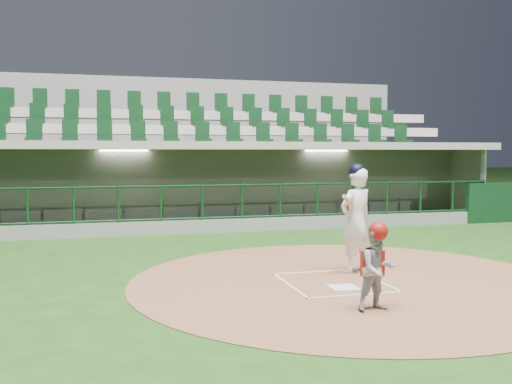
{
  "coord_description": "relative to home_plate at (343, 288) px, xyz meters",
  "views": [
    {
      "loc": [
        -3.59,
        -8.77,
        2.12
      ],
      "look_at": [
        -0.52,
        2.6,
        1.3
      ],
      "focal_mm": 40.0,
      "sensor_mm": 36.0,
      "label": 1
    }
  ],
  "objects": [
    {
      "name": "ground",
      "position": [
        0.0,
        0.7,
        -0.02
      ],
      "size": [
        120.0,
        120.0,
        0.0
      ],
      "primitive_type": "plane",
      "color": "#1C4212",
      "rests_on": "ground"
    },
    {
      "name": "dirt_circle",
      "position": [
        0.3,
        0.5,
        -0.02
      ],
      "size": [
        7.2,
        7.2,
        0.01
      ],
      "primitive_type": "cylinder",
      "color": "brown",
      "rests_on": "ground"
    },
    {
      "name": "home_plate",
      "position": [
        0.0,
        0.0,
        0.0
      ],
      "size": [
        0.43,
        0.43,
        0.02
      ],
      "primitive_type": "cube",
      "color": "silver",
      "rests_on": "dirt_circle"
    },
    {
      "name": "batter_box_chalk",
      "position": [
        0.0,
        0.4,
        -0.0
      ],
      "size": [
        1.55,
        1.8,
        0.01
      ],
      "color": "silver",
      "rests_on": "ground"
    },
    {
      "name": "dugout_structure",
      "position": [
        0.11,
        8.54,
        0.93
      ],
      "size": [
        16.4,
        3.7,
        3.0
      ],
      "color": "slate",
      "rests_on": "ground"
    },
    {
      "name": "seating_deck",
      "position": [
        0.0,
        11.61,
        1.4
      ],
      "size": [
        17.0,
        6.72,
        5.15
      ],
      "color": "slate",
      "rests_on": "ground"
    },
    {
      "name": "batter",
      "position": [
        0.69,
        1.06,
        0.94
      ],
      "size": [
        0.93,
        0.96,
        1.92
      ],
      "color": "white",
      "rests_on": "dirt_circle"
    },
    {
      "name": "catcher",
      "position": [
        -0.07,
        -1.25,
        0.58
      ],
      "size": [
        0.58,
        0.47,
        1.19
      ],
      "color": "#9A9A9F",
      "rests_on": "dirt_circle"
    }
  ]
}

